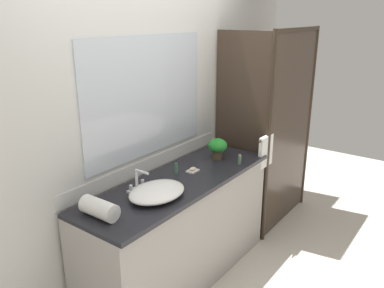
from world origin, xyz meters
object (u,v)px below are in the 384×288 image
object	(u,v)px
faucet	(138,183)
amenity_bottle_shampoo	(240,160)
sink_basin	(157,192)
amenity_bottle_lotion	(176,169)
soap_dish	(193,170)
rolled_towel_near_edge	(99,208)
potted_plant	(218,147)

from	to	relation	value
faucet	amenity_bottle_shampoo	world-z (taller)	faucet
sink_basin	faucet	size ratio (longest dim) A/B	2.59
amenity_bottle_shampoo	amenity_bottle_lotion	distance (m)	0.57
sink_basin	faucet	distance (m)	0.19
soap_dish	rolled_towel_near_edge	xyz separation A→B (m)	(-0.95, 0.03, 0.04)
soap_dish	sink_basin	bearing A→B (deg)	-171.80
potted_plant	amenity_bottle_lotion	xyz separation A→B (m)	(-0.48, 0.08, -0.07)
potted_plant	soap_dish	bearing A→B (deg)	179.93
faucet	amenity_bottle_lotion	world-z (taller)	faucet
faucet	potted_plant	size ratio (longest dim) A/B	0.91
sink_basin	amenity_bottle_lotion	bearing A→B (deg)	20.85
faucet	potted_plant	bearing A→B (deg)	-7.13
sink_basin	amenity_bottle_lotion	size ratio (longest dim) A/B	5.08
sink_basin	potted_plant	xyz separation A→B (m)	(0.88, 0.07, 0.07)
potted_plant	amenity_bottle_lotion	size ratio (longest dim) A/B	2.15
faucet	amenity_bottle_shampoo	bearing A→B (deg)	-20.55
sink_basin	potted_plant	size ratio (longest dim) A/B	2.37
sink_basin	amenity_bottle_lotion	world-z (taller)	amenity_bottle_lotion
potted_plant	rolled_towel_near_edge	bearing A→B (deg)	178.88
amenity_bottle_shampoo	rolled_towel_near_edge	bearing A→B (deg)	169.34
soap_dish	amenity_bottle_lotion	bearing A→B (deg)	144.14
potted_plant	amenity_bottle_shampoo	world-z (taller)	potted_plant
amenity_bottle_lotion	sink_basin	bearing A→B (deg)	-159.15
sink_basin	rolled_towel_near_edge	distance (m)	0.44
faucet	amenity_bottle_shampoo	distance (m)	0.95
amenity_bottle_shampoo	amenity_bottle_lotion	xyz separation A→B (m)	(-0.48, 0.30, -0.00)
sink_basin	potted_plant	bearing A→B (deg)	4.81
soap_dish	amenity_bottle_shampoo	size ratio (longest dim) A/B	1.15
soap_dish	amenity_bottle_shampoo	xyz separation A→B (m)	(0.37, -0.22, 0.03)
sink_basin	soap_dish	xyz separation A→B (m)	(0.52, 0.07, -0.02)
rolled_towel_near_edge	sink_basin	bearing A→B (deg)	-13.14
soap_dish	faucet	bearing A→B (deg)	168.03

